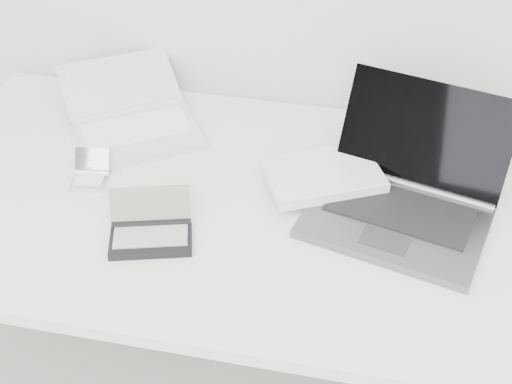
% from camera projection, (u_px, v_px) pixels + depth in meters
% --- Properties ---
extents(desk, '(1.60, 0.80, 0.73)m').
position_uv_depth(desk, '(273.00, 220.00, 1.55)').
color(desk, white).
rests_on(desk, ground).
extents(laptop_large, '(0.54, 0.43, 0.23)m').
position_uv_depth(laptop_large, '(381.00, 190.00, 1.50)').
color(laptop_large, slate).
rests_on(laptop_large, desk).
extents(netbook_open_white, '(0.43, 0.46, 0.09)m').
position_uv_depth(netbook_open_white, '(132.00, 120.00, 1.73)').
color(netbook_open_white, silver).
rests_on(netbook_open_white, desk).
extents(pda_silver, '(0.09, 0.10, 0.06)m').
position_uv_depth(pda_silver, '(90.00, 176.00, 1.57)').
color(pda_silver, silver).
rests_on(pda_silver, desk).
extents(palmtop_charcoal, '(0.19, 0.16, 0.09)m').
position_uv_depth(palmtop_charcoal, '(151.00, 231.00, 1.43)').
color(palmtop_charcoal, black).
rests_on(palmtop_charcoal, desk).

